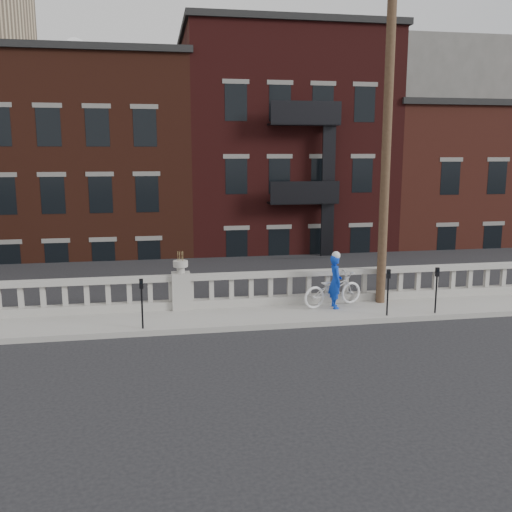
{
  "coord_description": "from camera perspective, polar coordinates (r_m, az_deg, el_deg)",
  "views": [
    {
      "loc": [
        -0.73,
        -12.82,
        4.83
      ],
      "look_at": [
        2.15,
        3.2,
        1.83
      ],
      "focal_mm": 40.0,
      "sensor_mm": 36.0,
      "label": 1
    }
  ],
  "objects": [
    {
      "name": "bicycle",
      "position": [
        17.59,
        7.68,
        -3.28
      ],
      "size": [
        2.15,
        1.26,
        1.07
      ],
      "primitive_type": "imported",
      "rotation": [
        0.0,
        0.0,
        1.86
      ],
      "color": "silver",
      "rests_on": "sidewalk"
    },
    {
      "name": "parking_meter_d",
      "position": [
        16.78,
        13.06,
        -3.04
      ],
      "size": [
        0.1,
        0.09,
        1.36
      ],
      "color": "black",
      "rests_on": "sidewalk"
    },
    {
      "name": "utility_pole",
      "position": [
        17.83,
        12.94,
        11.49
      ],
      "size": [
        1.6,
        0.28,
        10.0
      ],
      "color": "#422D1E",
      "rests_on": "sidewalk"
    },
    {
      "name": "balustrade",
      "position": [
        17.3,
        -7.49,
        -3.66
      ],
      "size": [
        28.0,
        0.34,
        1.03
      ],
      "color": "#9A968F",
      "rests_on": "sidewalk"
    },
    {
      "name": "ground",
      "position": [
        13.72,
        -6.6,
        -10.24
      ],
      "size": [
        120.0,
        120.0,
        0.0
      ],
      "primitive_type": "plane",
      "color": "black",
      "rests_on": "ground"
    },
    {
      "name": "parking_meter_e",
      "position": [
        17.42,
        17.61,
        -2.77
      ],
      "size": [
        0.1,
        0.09,
        1.36
      ],
      "color": "black",
      "rests_on": "sidewalk"
    },
    {
      "name": "lower_level",
      "position": [
        35.96,
        -8.17,
        6.83
      ],
      "size": [
        80.0,
        44.0,
        20.8
      ],
      "color": "#605E59",
      "rests_on": "ground"
    },
    {
      "name": "cyclist",
      "position": [
        17.35,
        7.94,
        -2.54
      ],
      "size": [
        0.42,
        0.61,
        1.63
      ],
      "primitive_type": "imported",
      "rotation": [
        0.0,
        0.0,
        1.52
      ],
      "color": "#0C33B4",
      "rests_on": "sidewalk"
    },
    {
      "name": "planter_pedestal",
      "position": [
        17.26,
        -7.5,
        -3.05
      ],
      "size": [
        0.55,
        0.55,
        1.76
      ],
      "color": "#9A968F",
      "rests_on": "sidewalk"
    },
    {
      "name": "parking_meter_c",
      "position": [
        15.46,
        -11.35,
        -4.13
      ],
      "size": [
        0.1,
        0.09,
        1.36
      ],
      "color": "black",
      "rests_on": "sidewalk"
    },
    {
      "name": "sidewalk",
      "position": [
        16.54,
        -7.28,
        -6.35
      ],
      "size": [
        32.0,
        2.2,
        0.15
      ],
      "primitive_type": "cube",
      "color": "#9A968F",
      "rests_on": "ground"
    }
  ]
}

